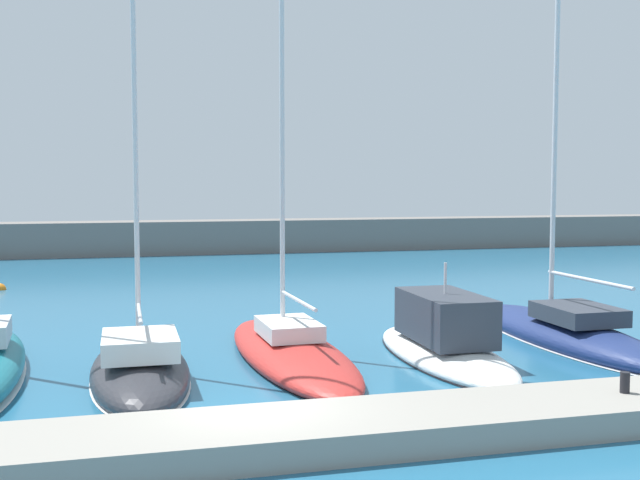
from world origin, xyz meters
name	(u,v)px	position (x,y,z in m)	size (l,w,h in m)	color
ground_plane	(252,431)	(0.00, 0.00, 0.00)	(120.00, 120.00, 0.00)	#236084
dock_pier	(263,437)	(0.00, -1.22, 0.29)	(26.45, 2.37, 0.58)	gray
breakwater_seawall	(160,238)	(0.00, 39.17, 1.15)	(108.00, 3.09, 2.30)	slate
sailboat_charcoal_third	(140,369)	(-2.08, 4.54, 0.31)	(2.46, 7.24, 14.34)	#2D2D33
sailboat_red_fourth	(290,349)	(2.05, 5.83, 0.31)	(3.03, 9.97, 15.18)	#B72D28
motorboat_white_fifth	(444,343)	(6.26, 4.89, 0.46)	(2.53, 7.73, 3.05)	white
sailboat_navy_sixth	(563,329)	(10.83, 6.12, 0.41)	(2.63, 10.08, 20.87)	navy
mooring_buoy_orange	(0,290)	(-8.05, 22.88, 0.00)	(0.60, 0.60, 0.60)	orange
dock_bollard	(625,382)	(7.67, -1.22, 0.80)	(0.20, 0.20, 0.44)	black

